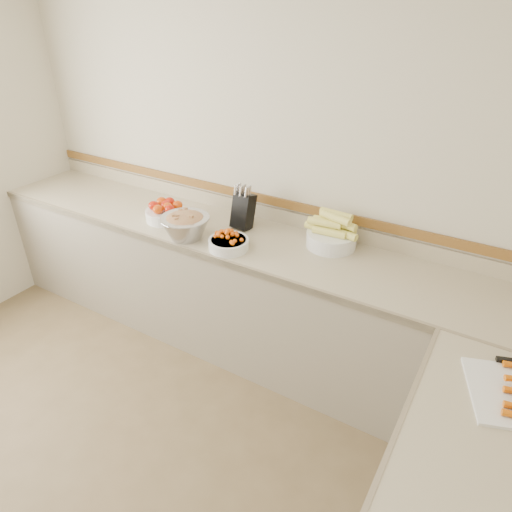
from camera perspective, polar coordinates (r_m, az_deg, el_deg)
The scene contains 7 objects.
back_wall at distance 3.12m, azimuth 0.68°, elevation 11.59°, with size 4.00×4.00×0.00m, color beige.
counter_back at distance 3.25m, azimuth -2.32°, elevation -4.32°, with size 4.00×0.65×1.08m.
knife_block at distance 3.07m, azimuth -1.62°, elevation 5.78°, with size 0.14×0.16×0.31m.
tomato_bowl at distance 3.27m, azimuth -11.25°, elevation 5.45°, with size 0.28×0.28×0.14m.
cherry_tomato_bowl at distance 2.83m, azimuth -3.48°, elevation 1.75°, with size 0.25×0.25×0.14m.
corn_bowl at distance 2.88m, azimuth 9.44°, elevation 2.71°, with size 0.35×0.32×0.23m.
rhubarb_bowl at distance 2.97m, azimuth -8.82°, elevation 3.86°, with size 0.32×0.32×0.18m.
Camera 1 is at (1.50, -0.56, 2.28)m, focal length 32.00 mm.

